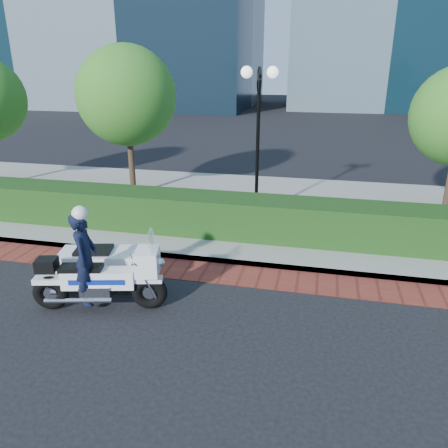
# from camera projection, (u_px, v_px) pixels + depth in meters

# --- Properties ---
(ground) EXTENTS (120.00, 120.00, 0.00)m
(ground) POSITION_uv_depth(u_px,v_px,m) (164.00, 303.00, 8.57)
(ground) COLOR black
(ground) RESTS_ON ground
(brick_strip) EXTENTS (60.00, 1.00, 0.01)m
(brick_strip) POSITION_uv_depth(u_px,v_px,m) (187.00, 270.00, 9.93)
(brick_strip) COLOR maroon
(brick_strip) RESTS_ON ground
(sidewalk) EXTENTS (60.00, 8.00, 0.15)m
(sidewalk) POSITION_uv_depth(u_px,v_px,m) (229.00, 207.00, 14.02)
(sidewalk) COLOR gray
(sidewalk) RESTS_ON ground
(hedge_main) EXTENTS (18.00, 1.20, 1.00)m
(hedge_main) POSITION_uv_depth(u_px,v_px,m) (210.00, 214.00, 11.63)
(hedge_main) COLOR #1A3210
(hedge_main) RESTS_ON sidewalk
(lamppost) EXTENTS (1.02, 0.70, 4.21)m
(lamppost) POSITION_uv_depth(u_px,v_px,m) (258.00, 120.00, 12.08)
(lamppost) COLOR black
(lamppost) RESTS_ON sidewalk
(tree_b) EXTENTS (3.20, 3.20, 4.89)m
(tree_b) POSITION_uv_depth(u_px,v_px,m) (127.00, 96.00, 14.05)
(tree_b) COLOR #332319
(tree_b) RESTS_ON sidewalk
(police_motorcycle) EXTENTS (2.54, 1.83, 2.07)m
(police_motorcycle) POSITION_uv_depth(u_px,v_px,m) (98.00, 267.00, 8.49)
(police_motorcycle) COLOR black
(police_motorcycle) RESTS_ON ground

